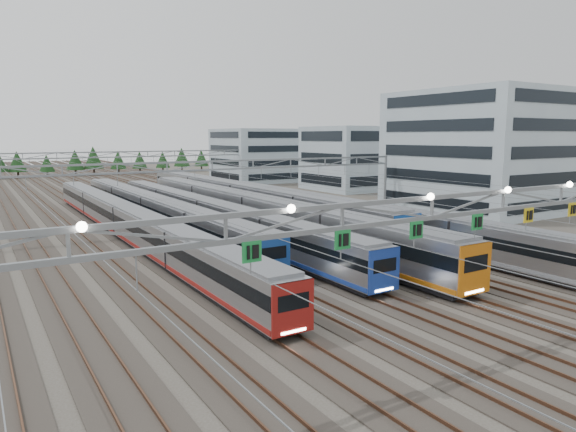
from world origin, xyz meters
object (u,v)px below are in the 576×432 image
gantry_mid (212,173)px  depot_bldg_north (265,155)px  train_c (208,214)px  train_f (354,216)px  train_a (126,220)px  gantry_near (504,204)px  gantry_far (119,159)px  train_e (241,198)px  train_b (153,210)px  depot_bldg_south (476,151)px  depot_bldg_mid (349,158)px  train_d (254,212)px

gantry_mid → depot_bldg_north: depot_bldg_north is taller
train_c → train_f: (13.50, -9.64, -0.01)m
train_a → gantry_near: bearing=-73.3°
gantry_mid → gantry_far: size_ratio=1.00×
train_f → gantry_near: 29.51m
train_a → train_e: size_ratio=1.04×
train_e → gantry_far: gantry_far is taller
depot_bldg_north → train_b: bearing=-131.1°
gantry_mid → gantry_far: bearing=90.0°
train_e → depot_bldg_north: 55.41m
train_a → train_c: size_ratio=1.13×
train_e → train_f: (4.50, -19.30, -0.35)m
train_f → depot_bldg_south: depot_bldg_south is taller
gantry_near → depot_bldg_mid: bearing=57.9°
depot_bldg_south → depot_bldg_north: 60.53m
depot_bldg_south → depot_bldg_mid: size_ratio=1.38×
train_b → train_c: train_b is taller
gantry_near → depot_bldg_mid: 76.88m
gantry_mid → depot_bldg_south: bearing=-11.9°
gantry_mid → gantry_far: (0.00, 45.00, 0.00)m
depot_bldg_mid → depot_bldg_north: (-4.08, 27.39, -0.10)m
train_c → train_a: bearing=174.2°
gantry_far → depot_bldg_mid: depot_bldg_mid is taller
train_c → gantry_far: bearing=87.4°
train_c → train_e: bearing=47.0°
depot_bldg_mid → depot_bldg_north: 27.69m
train_e → gantry_far: 39.83m
train_b → depot_bldg_south: (44.93, -10.55, 6.56)m
depot_bldg_south → gantry_near: bearing=-140.0°
train_d → gantry_far: size_ratio=1.08×
gantry_mid → depot_bldg_mid: size_ratio=3.52×
train_c → depot_bldg_mid: 51.93m
train_a → train_d: size_ratio=1.10×
train_a → train_b: train_b is taller
gantry_far → depot_bldg_mid: (40.81, -20.00, -0.02)m
gantry_near → depot_bldg_south: size_ratio=2.56×
depot_bldg_mid → gantry_mid: bearing=-148.5°
gantry_far → train_b: bearing=-99.0°
train_d → depot_bldg_south: (35.93, -1.70, 6.36)m
train_c → gantry_near: (2.20, -36.42, 5.09)m
train_e → gantry_far: (-6.75, 39.04, 4.05)m
gantry_near → depot_bldg_north: (36.78, 92.51, -0.82)m
train_c → gantry_mid: size_ratio=1.05×
gantry_near → gantry_far: bearing=90.0°
train_e → gantry_mid: gantry_mid is taller
gantry_near → gantry_mid: (0.05, 40.12, -0.70)m
train_d → gantry_near: (-2.30, -33.74, 4.83)m
gantry_mid → depot_bldg_north: size_ratio=2.56×
train_b → train_e: bearing=14.5°
train_d → gantry_far: (-2.25, 51.38, 4.13)m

